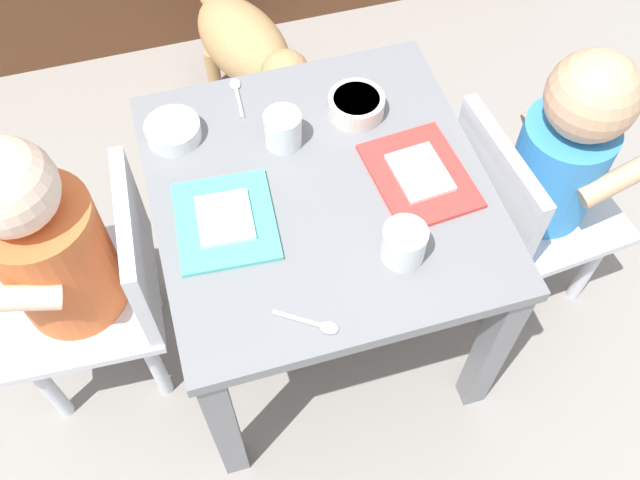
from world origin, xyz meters
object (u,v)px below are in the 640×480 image
dining_table (320,215)px  seated_child_left (59,252)px  dog (249,49)px  seated_child_right (555,162)px  veggie_bowl_far (173,130)px  spoon_by_left_tray (313,323)px  food_tray_right (420,175)px  water_cup_right (404,245)px  water_cup_left (283,131)px  spoon_by_right_tray (237,93)px  food_tray_left (225,220)px  cereal_bowl_right_side (356,105)px

dining_table → seated_child_left: seated_child_left is taller
dog → seated_child_right: bearing=-57.4°
veggie_bowl_far → spoon_by_left_tray: veggie_bowl_far is taller
dining_table → food_tray_right: food_tray_right is taller
dining_table → water_cup_right: bearing=-62.3°
food_tray_right → water_cup_left: size_ratio=3.19×
seated_child_right → dog: bearing=122.6°
dog → spoon_by_right_tray: bearing=-102.9°
dining_table → food_tray_left: bearing=-170.7°
seated_child_left → water_cup_right: size_ratio=9.60×
seated_child_left → seated_child_right: 0.87m
dog → food_tray_left: (-0.17, -0.67, 0.27)m
water_cup_left → spoon_by_left_tray: (-0.05, -0.35, -0.02)m
dining_table → water_cup_left: 0.16m
food_tray_left → spoon_by_right_tray: bearing=73.7°
seated_child_left → seated_child_right: (0.87, -0.05, -0.01)m
veggie_bowl_far → spoon_by_left_tray: (0.13, -0.41, -0.01)m
water_cup_right → spoon_by_left_tray: water_cup_right is taller
seated_child_right → veggie_bowl_far: seated_child_right is taller
food_tray_left → water_cup_left: bearing=46.4°
water_cup_right → veggie_bowl_far: (-0.29, 0.33, -0.01)m
food_tray_left → veggie_bowl_far: bearing=103.2°
food_tray_right → spoon_by_right_tray: bearing=132.7°
water_cup_left → spoon_by_right_tray: 0.14m
cereal_bowl_right_side → veggie_bowl_far: size_ratio=1.04×
seated_child_left → food_tray_right: seated_child_left is taller
veggie_bowl_far → seated_child_right: bearing=-16.6°
water_cup_left → cereal_bowl_right_side: 0.14m
seated_child_left → dog: size_ratio=1.54×
spoon_by_right_tray → dining_table: bearing=-70.7°
dining_table → cereal_bowl_right_side: size_ratio=5.80×
veggie_bowl_far → dog: bearing=65.2°
dog → spoon_by_right_tray: size_ratio=4.28×
dining_table → spoon_by_left_tray: size_ratio=6.39×
food_tray_left → spoon_by_right_tray: 0.28m
food_tray_left → cereal_bowl_right_side: 0.32m
veggie_bowl_far → seated_child_left: bearing=-147.4°
spoon_by_left_tray → spoon_by_right_tray: same height
food_tray_left → veggie_bowl_far: veggie_bowl_far is taller
seated_child_right → water_cup_right: size_ratio=9.21×
water_cup_right → seated_child_left: bearing=159.9°
dog → spoon_by_right_tray: (-0.09, -0.41, 0.26)m
seated_child_left → seated_child_right: seated_child_left is taller
food_tray_right → food_tray_left: bearing=180.0°
seated_child_right → spoon_by_left_tray: size_ratio=7.01×
seated_child_left → dining_table: bearing=-3.9°
cereal_bowl_right_side → water_cup_left: bearing=-168.0°
seated_child_right → water_cup_right: (-0.35, -0.14, 0.09)m
food_tray_right → veggie_bowl_far: size_ratio=2.15×
water_cup_right → spoon_by_left_tray: (-0.16, -0.08, -0.02)m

